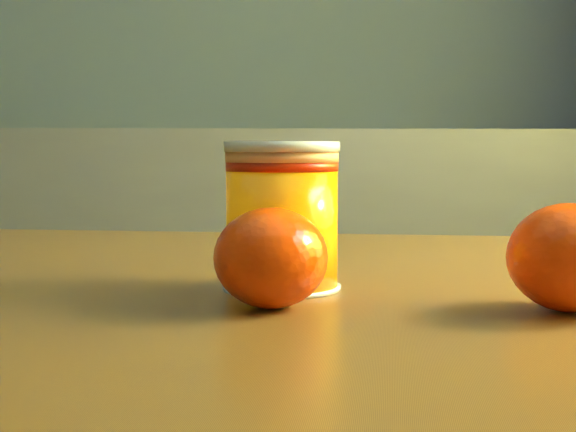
{
  "coord_description": "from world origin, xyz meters",
  "views": [
    {
      "loc": [
        0.65,
        -0.52,
        0.86
      ],
      "look_at": [
        0.69,
        0.01,
        0.81
      ],
      "focal_mm": 50.0,
      "sensor_mm": 36.0,
      "label": 1
    }
  ],
  "objects": [
    {
      "name": "orange_back",
      "position": [
        0.85,
        -0.08,
        0.8
      ],
      "size": [
        0.09,
        0.09,
        0.06
      ],
      "primitive_type": "ellipsoid",
      "rotation": [
        0.0,
        0.0,
        0.29
      ],
      "color": "#FF3F05",
      "rests_on": "table"
    },
    {
      "name": "juice_glass",
      "position": [
        0.69,
        0.0,
        0.81
      ],
      "size": [
        0.08,
        0.08,
        0.1
      ],
      "rotation": [
        0.0,
        0.0,
        0.23
      ],
      "color": "orange",
      "rests_on": "table"
    },
    {
      "name": "orange_front",
      "position": [
        0.68,
        -0.06,
        0.8
      ],
      "size": [
        0.08,
        0.08,
        0.06
      ],
      "primitive_type": "ellipsoid",
      "rotation": [
        0.0,
        0.0,
        -0.18
      ],
      "color": "#FF3F05",
      "rests_on": "table"
    }
  ]
}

